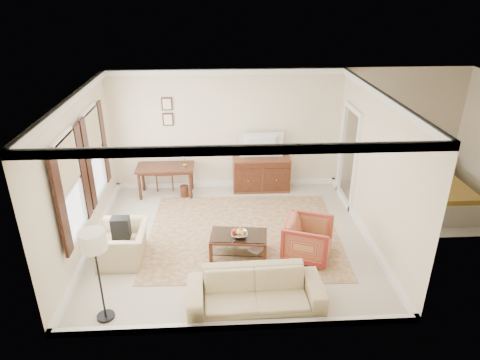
{
  "coord_description": "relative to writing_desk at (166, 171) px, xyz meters",
  "views": [
    {
      "loc": [
        -0.23,
        -7.27,
        4.66
      ],
      "look_at": [
        0.2,
        0.3,
        1.15
      ],
      "focal_mm": 32.0,
      "sensor_mm": 36.0,
      "label": 1
    }
  ],
  "objects": [
    {
      "name": "annex_bedroom",
      "position": [
        5.96,
        -0.91,
        -0.28
      ],
      "size": [
        3.0,
        2.7,
        2.9
      ],
      "color": "beige",
      "rests_on": "ground"
    },
    {
      "name": "coffee_table",
      "position": [
        1.59,
        -2.62,
        -0.29
      ],
      "size": [
        1.1,
        0.72,
        0.44
      ],
      "rotation": [
        0.0,
        0.0,
        -0.12
      ],
      "color": "#4B2315",
      "rests_on": "room_shell"
    },
    {
      "name": "framed_prints",
      "position": [
        0.1,
        0.41,
        1.32
      ],
      "size": [
        0.25,
        0.04,
        0.68
      ],
      "primitive_type": null,
      "color": "#4B2315",
      "rests_on": "room_shell"
    },
    {
      "name": "sideboard",
      "position": [
        2.29,
        0.14,
        -0.2
      ],
      "size": [
        1.37,
        0.53,
        0.84
      ],
      "primitive_type": "cube",
      "color": "brown",
      "rests_on": "room_shell"
    },
    {
      "name": "room_shell",
      "position": [
        1.47,
        -2.06,
        1.85
      ],
      "size": [
        5.51,
        5.01,
        2.91
      ],
      "color": "beige",
      "rests_on": "ground"
    },
    {
      "name": "book_a",
      "position": [
        1.37,
        -2.48,
        -0.45
      ],
      "size": [
        0.28,
        0.05,
        0.38
      ],
      "primitive_type": "imported",
      "rotation": [
        0.0,
        0.0,
        0.05
      ],
      "color": "brown",
      "rests_on": "coffee_table"
    },
    {
      "name": "sofa",
      "position": [
        1.77,
        -4.07,
        -0.21
      ],
      "size": [
        2.12,
        0.67,
        0.82
      ],
      "primitive_type": "imported",
      "rotation": [
        0.0,
        0.0,
        0.03
      ],
      "color": "tan",
      "rests_on": "room_shell"
    },
    {
      "name": "striped_armchair",
      "position": [
        2.85,
        -2.77,
        -0.19
      ],
      "size": [
        1.02,
        1.05,
        0.85
      ],
      "primitive_type": "imported",
      "rotation": [
        0.0,
        0.0,
        1.21
      ],
      "color": "maroon",
      "rests_on": "room_shell"
    },
    {
      "name": "floor_lamp",
      "position": [
        -0.53,
        -4.17,
        0.65
      ],
      "size": [
        0.38,
        0.38,
        1.53
      ],
      "color": "black",
      "rests_on": "room_shell"
    },
    {
      "name": "fruit_bowl",
      "position": [
        1.6,
        -2.68,
        -0.13
      ],
      "size": [
        0.42,
        0.42,
        0.1
      ],
      "primitive_type": "imported",
      "color": "silver",
      "rests_on": "coffee_table"
    },
    {
      "name": "writing_desk",
      "position": [
        0.0,
        0.0,
        0.0
      ],
      "size": [
        1.34,
        0.67,
        0.73
      ],
      "color": "#4B2315",
      "rests_on": "room_shell"
    },
    {
      "name": "window_rear",
      "position": [
        -1.23,
        -1.16,
        0.93
      ],
      "size": [
        0.12,
        1.56,
        1.8
      ],
      "primitive_type": null,
      "color": "#CCB284",
      "rests_on": "room_shell"
    },
    {
      "name": "club_armchair",
      "position": [
        -0.51,
        -2.64,
        -0.18
      ],
      "size": [
        0.66,
        1.01,
        0.88
      ],
      "primitive_type": "imported",
      "rotation": [
        0.0,
        0.0,
        -1.58
      ],
      "color": "tan",
      "rests_on": "room_shell"
    },
    {
      "name": "rug",
      "position": [
        1.73,
        -1.89,
        -0.62
      ],
      "size": [
        3.94,
        3.41,
        0.01
      ],
      "primitive_type": "cube",
      "rotation": [
        0.0,
        0.0,
        -0.04
      ],
      "color": "maroon",
      "rests_on": "room_shell"
    },
    {
      "name": "desk_chair",
      "position": [
        -0.06,
        0.35,
        -0.1
      ],
      "size": [
        0.5,
        0.5,
        1.05
      ],
      "primitive_type": null,
      "rotation": [
        0.0,
        0.0,
        0.11
      ],
      "color": "brown",
      "rests_on": "room_shell"
    },
    {
      "name": "window_front",
      "position": [
        -1.23,
        -2.76,
        0.93
      ],
      "size": [
        0.12,
        1.56,
        1.8
      ],
      "primitive_type": null,
      "color": "#CCB284",
      "rests_on": "room_shell"
    },
    {
      "name": "backpack",
      "position": [
        -0.54,
        -2.58,
        0.06
      ],
      "size": [
        0.3,
        0.37,
        0.4
      ],
      "primitive_type": "cube",
      "rotation": [
        0.0,
        0.0,
        -1.28
      ],
      "color": "black",
      "rests_on": "club_armchair"
    },
    {
      "name": "book_b",
      "position": [
        1.86,
        -2.63,
        -0.45
      ],
      "size": [
        0.22,
        0.21,
        0.38
      ],
      "primitive_type": "imported",
      "rotation": [
        0.0,
        0.0,
        -0.77
      ],
      "color": "brown",
      "rests_on": "coffee_table"
    },
    {
      "name": "doorway",
      "position": [
        4.18,
        -0.56,
        0.45
      ],
      "size": [
        0.1,
        1.12,
        2.25
      ],
      "primitive_type": null,
      "color": "white",
      "rests_on": "room_shell"
    },
    {
      "name": "tv",
      "position": [
        2.29,
        0.12,
        0.72
      ],
      "size": [
        1.0,
        0.57,
        0.13
      ],
      "primitive_type": "imported",
      "rotation": [
        0.0,
        0.0,
        3.14
      ],
      "color": "black",
      "rests_on": "sideboard"
    },
    {
      "name": "desk_lamp",
      "position": [
        0.46,
        -0.0,
        0.36
      ],
      "size": [
        0.32,
        0.32,
        0.5
      ],
      "primitive_type": null,
      "color": "silver",
      "rests_on": "writing_desk"
    }
  ]
}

